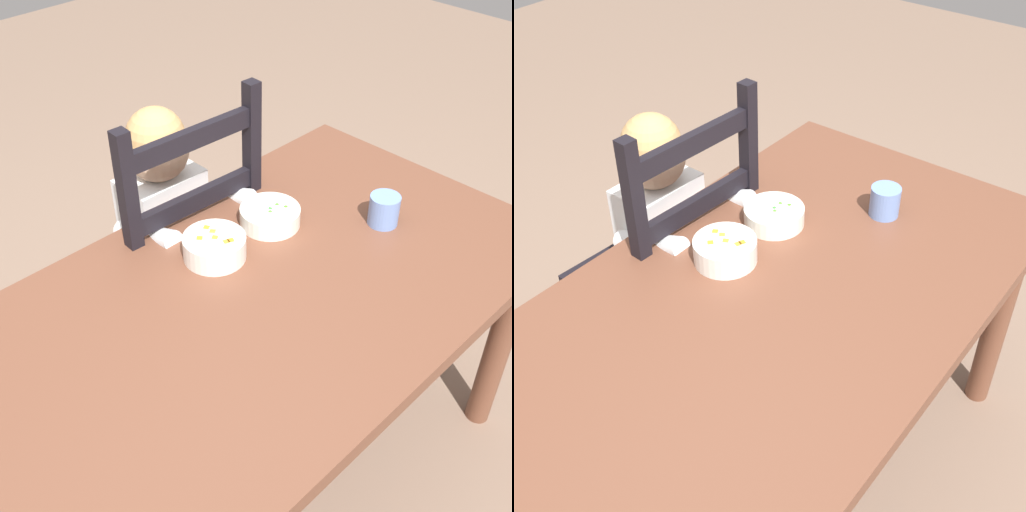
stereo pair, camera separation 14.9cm
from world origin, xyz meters
The scene contains 8 objects.
ground_plane centered at (0.00, 0.00, 0.00)m, with size 8.00×8.00×0.00m, color #826856.
dining_table centered at (0.00, 0.00, 0.61)m, with size 1.48×0.82×0.71m.
dining_chair centered at (0.13, 0.45, 0.47)m, with size 0.44×0.44×1.02m.
child_figure centered at (0.14, 0.45, 0.62)m, with size 0.32×0.31×0.95m.
bowl_of_peas centered at (0.23, 0.16, 0.73)m, with size 0.15×0.15×0.05m.
bowl_of_carrots centered at (0.04, 0.16, 0.74)m, with size 0.15×0.15×0.06m.
spoon centered at (0.09, 0.17, 0.71)m, with size 0.14×0.05×0.01m.
drinking_cup centered at (0.43, -0.04, 0.75)m, with size 0.08×0.08×0.08m, color #6E91D3.
Camera 1 is at (-0.77, -0.79, 1.70)m, focal length 47.05 mm.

